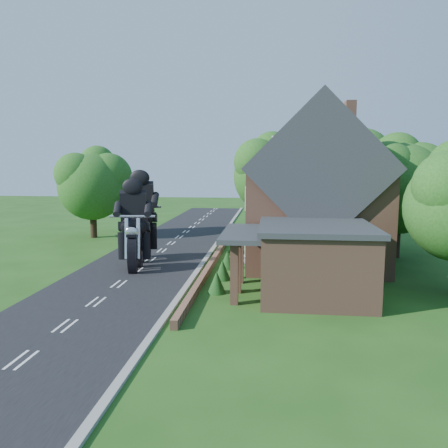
# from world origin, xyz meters

# --- Properties ---
(ground) EXTENTS (120.00, 120.00, 0.00)m
(ground) POSITION_xyz_m (0.00, 0.00, 0.00)
(ground) COLOR #1D4714
(ground) RESTS_ON ground
(road) EXTENTS (7.00, 80.00, 0.02)m
(road) POSITION_xyz_m (0.00, 0.00, 0.01)
(road) COLOR black
(road) RESTS_ON ground
(kerb) EXTENTS (0.30, 80.00, 0.12)m
(kerb) POSITION_xyz_m (3.65, 0.00, 0.06)
(kerb) COLOR gray
(kerb) RESTS_ON ground
(garden_wall) EXTENTS (0.30, 22.00, 0.40)m
(garden_wall) POSITION_xyz_m (4.30, 5.00, 0.20)
(garden_wall) COLOR #8C5D47
(garden_wall) RESTS_ON ground
(house) EXTENTS (9.54, 8.64, 10.24)m
(house) POSITION_xyz_m (10.49, 6.00, 4.34)
(house) COLOR #8C5D47
(house) RESTS_ON ground
(annex) EXTENTS (7.05, 5.94, 3.44)m
(annex) POSITION_xyz_m (9.87, -0.80, 1.77)
(annex) COLOR #8C5D47
(annex) RESTS_ON ground
(tree_house_right) EXTENTS (6.51, 6.00, 8.40)m
(tree_house_right) POSITION_xyz_m (16.65, 8.62, 5.19)
(tree_house_right) COLOR black
(tree_house_right) RESTS_ON ground
(tree_behind_house) EXTENTS (7.81, 7.20, 10.08)m
(tree_behind_house) POSITION_xyz_m (14.18, 16.14, 6.23)
(tree_behind_house) COLOR black
(tree_behind_house) RESTS_ON ground
(tree_behind_left) EXTENTS (6.94, 6.40, 9.16)m
(tree_behind_left) POSITION_xyz_m (8.16, 17.13, 5.73)
(tree_behind_left) COLOR black
(tree_behind_left) RESTS_ON ground
(tree_far_road) EXTENTS (6.08, 5.60, 7.84)m
(tree_far_road) POSITION_xyz_m (-6.86, 14.11, 4.84)
(tree_far_road) COLOR black
(tree_far_road) RESTS_ON ground
(shrub_a) EXTENTS (0.90, 0.90, 1.10)m
(shrub_a) POSITION_xyz_m (5.30, -1.00, 0.55)
(shrub_a) COLOR #133A12
(shrub_a) RESTS_ON ground
(shrub_b) EXTENTS (0.90, 0.90, 1.10)m
(shrub_b) POSITION_xyz_m (5.30, 1.50, 0.55)
(shrub_b) COLOR #133A12
(shrub_b) RESTS_ON ground
(shrub_c) EXTENTS (0.90, 0.90, 1.10)m
(shrub_c) POSITION_xyz_m (5.30, 4.00, 0.55)
(shrub_c) COLOR #133A12
(shrub_c) RESTS_ON ground
(shrub_d) EXTENTS (0.90, 0.90, 1.10)m
(shrub_d) POSITION_xyz_m (5.30, 9.00, 0.55)
(shrub_d) COLOR #133A12
(shrub_d) RESTS_ON ground
(shrub_e) EXTENTS (0.90, 0.90, 1.10)m
(shrub_e) POSITION_xyz_m (5.30, 11.50, 0.55)
(shrub_e) COLOR #133A12
(shrub_e) RESTS_ON ground
(shrub_f) EXTENTS (0.90, 0.90, 1.10)m
(shrub_f) POSITION_xyz_m (5.30, 14.00, 0.55)
(shrub_f) COLOR #133A12
(shrub_f) RESTS_ON ground
(motorcycle_lead) EXTENTS (0.66, 1.79, 1.63)m
(motorcycle_lead) POSITION_xyz_m (-0.04, 2.94, 0.81)
(motorcycle_lead) COLOR black
(motorcycle_lead) RESTS_ON ground
(motorcycle_follow) EXTENTS (0.56, 1.91, 1.76)m
(motorcycle_follow) POSITION_xyz_m (-0.46, 5.77, 0.88)
(motorcycle_follow) COLOR black
(motorcycle_follow) RESTS_ON ground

